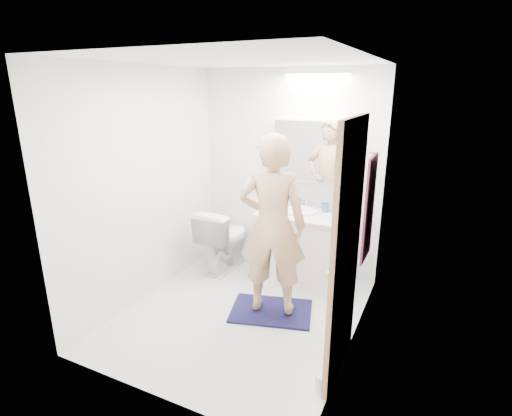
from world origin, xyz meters
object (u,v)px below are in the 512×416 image
Objects in this scene: person at (272,226)px; toilet at (224,238)px; vanity_cabinet at (299,248)px; soap_bottle_b at (296,200)px; toothbrush_cup at (325,208)px; toilet_paper_roll at (322,381)px; soap_bottle_a at (277,196)px; medicine_cabinet at (312,151)px.

toilet is at bearing -51.90° from person.
soap_bottle_b is (-0.12, 0.18, 0.52)m from vanity_cabinet.
toothbrush_cup reaches higher than vanity_cabinet.
toilet is 2.28m from toilet_paper_roll.
toothbrush_cup is (0.36, -0.02, -0.04)m from soap_bottle_b.
toilet is at bearing -172.95° from vanity_cabinet.
soap_bottle_b reaches higher than toothbrush_cup.
toilet is at bearing -166.77° from toothbrush_cup.
vanity_cabinet is 8.55× the size of toothbrush_cup.
toilet_paper_roll is at bearing -63.25° from soap_bottle_b.
person is 16.71× the size of toothbrush_cup.
soap_bottle_b reaches higher than vanity_cabinet.
person is 7.17× the size of soap_bottle_a.
toilet is at bearing -159.95° from soap_bottle_b.
vanity_cabinet is 3.67× the size of soap_bottle_a.
vanity_cabinet is at bearing -146.34° from toothbrush_cup.
soap_bottle_a is 0.59m from toothbrush_cup.
person is (0.94, -0.69, 0.53)m from toilet.
person is 9.80× the size of soap_bottle_b.
soap_bottle_a is at bearing -85.30° from person.
medicine_cabinet is 0.50× the size of person.
medicine_cabinet is at bearing 8.83° from soap_bottle_a.
toilet is (-0.97, -0.32, -1.11)m from medicine_cabinet.
medicine_cabinet is at bearing -107.44° from person.
medicine_cabinet is 4.90× the size of soap_bottle_b.
toilet_paper_roll is (1.11, -1.74, -0.89)m from soap_bottle_a.
toilet_paper_roll is (0.89, -1.77, -0.86)m from soap_bottle_b.
medicine_cabinet is 0.61m from soap_bottle_b.
toothbrush_cup is at bearing -14.12° from medicine_cabinet.
soap_bottle_a is 0.23m from soap_bottle_b.
soap_bottle_b is 2.16m from toilet_paper_roll.
person is 1.02m from soap_bottle_a.
toilet reaches higher than toilet_paper_roll.
toilet_paper_roll is at bearing -57.33° from soap_bottle_a.
soap_bottle_a is (-0.34, 0.15, 0.55)m from vanity_cabinet.
toothbrush_cup is at bearing -3.17° from soap_bottle_b.
vanity_cabinet is at bearing -56.00° from soap_bottle_b.
toothbrush_cup reaches higher than toilet_paper_roll.
toothbrush_cup is 2.00m from toilet_paper_roll.
soap_bottle_b is at bearing 7.65° from soap_bottle_a.
person is at bearing -91.96° from medicine_cabinet.
person reaches higher than soap_bottle_a.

